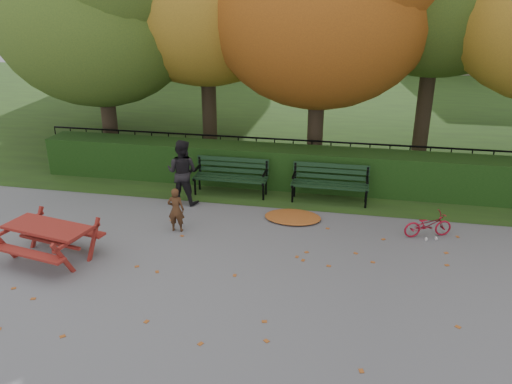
% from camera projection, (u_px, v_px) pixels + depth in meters
% --- Properties ---
extents(ground, '(90.00, 90.00, 0.00)m').
position_uv_depth(ground, '(252.00, 275.00, 8.76)').
color(ground, slate).
rests_on(ground, ground).
extents(grass_strip, '(90.00, 90.00, 0.00)m').
position_uv_depth(grass_strip, '(319.00, 108.00, 21.51)').
color(grass_strip, '#1F3214').
rests_on(grass_strip, ground).
extents(hedge, '(13.00, 0.90, 1.00)m').
position_uv_depth(hedge, '(289.00, 167.00, 12.68)').
color(hedge, black).
rests_on(hedge, ground).
extents(iron_fence, '(14.00, 0.04, 1.02)m').
position_uv_depth(iron_fence, '(293.00, 157.00, 13.39)').
color(iron_fence, black).
rests_on(iron_fence, ground).
extents(bench_left, '(1.80, 0.57, 0.88)m').
position_uv_depth(bench_left, '(231.00, 173.00, 12.18)').
color(bench_left, black).
rests_on(bench_left, ground).
extents(bench_right, '(1.80, 0.57, 0.88)m').
position_uv_depth(bench_right, '(330.00, 180.00, 11.74)').
color(bench_right, black).
rests_on(bench_right, ground).
extents(picnic_table, '(1.80, 1.56, 0.77)m').
position_uv_depth(picnic_table, '(48.00, 233.00, 9.12)').
color(picnic_table, maroon).
rests_on(picnic_table, ground).
extents(leaf_pile, '(1.41, 1.13, 0.09)m').
position_uv_depth(leaf_pile, '(293.00, 217.00, 10.95)').
color(leaf_pile, maroon).
rests_on(leaf_pile, ground).
extents(leaf_scatter, '(9.00, 5.70, 0.01)m').
position_uv_depth(leaf_scatter, '(256.00, 267.00, 9.03)').
color(leaf_scatter, maroon).
rests_on(leaf_scatter, ground).
extents(child, '(0.36, 0.26, 0.95)m').
position_uv_depth(child, '(176.00, 210.00, 10.25)').
color(child, '#442816').
rests_on(child, ground).
extents(adult, '(0.80, 0.65, 1.54)m').
position_uv_depth(adult, '(182.00, 172.00, 11.54)').
color(adult, black).
rests_on(adult, ground).
extents(bicycle, '(1.05, 0.65, 0.52)m').
position_uv_depth(bicycle, '(428.00, 225.00, 10.09)').
color(bicycle, maroon).
rests_on(bicycle, ground).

